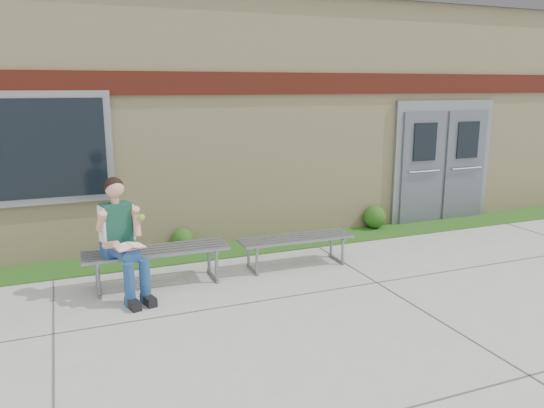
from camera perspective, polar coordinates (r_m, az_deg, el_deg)
name	(u,v)px	position (r m, az deg, el deg)	size (l,w,h in m)	color
ground	(328,309)	(6.39, 6.03, -11.13)	(80.00, 80.00, 0.00)	#9E9E99
grass_strip	(253,247)	(8.62, -2.10, -4.64)	(16.00, 0.80, 0.02)	#144813
school_building	(197,108)	(11.49, -8.06, 10.19)	(16.20, 6.22, 4.20)	beige
bench_left	(157,257)	(7.12, -12.29, -5.62)	(1.88, 0.56, 0.49)	slate
bench_right	(296,244)	(7.69, 2.59, -4.28)	(1.67, 0.50, 0.43)	slate
girl	(122,236)	(6.74, -15.83, -3.36)	(0.61, 0.94, 1.48)	navy
shrub_mid	(182,239)	(8.51, -9.62, -3.75)	(0.35, 0.35, 0.35)	#144813
shrub_east	(375,217)	(9.85, 10.97, -1.37)	(0.41, 0.41, 0.41)	#144813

